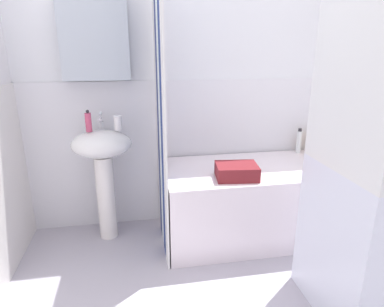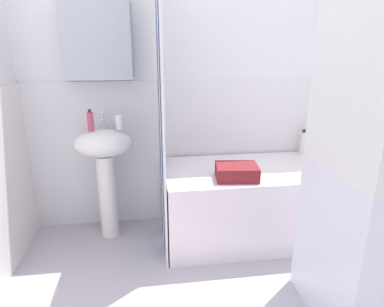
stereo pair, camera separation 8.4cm
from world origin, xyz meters
TOP-DOWN VIEW (x-y plane):
  - wall_back_tiled at (-0.06, 1.26)m, footprint 3.60×0.18m
  - sink at (-0.93, 1.03)m, footprint 0.44×0.34m
  - faucet at (-0.93, 1.11)m, footprint 0.03×0.12m
  - soap_dispenser at (-1.01, 1.02)m, footprint 0.04×0.04m
  - toothbrush_cup at (-0.80, 1.04)m, footprint 0.06×0.06m
  - bathtub at (0.22, 0.87)m, footprint 1.41×0.71m
  - shower_curtain at (-0.51, 0.87)m, footprint 0.01×0.71m
  - body_wash_bottle at (0.82, 1.15)m, footprint 0.07×0.07m
  - conditioner_bottle at (0.71, 1.15)m, footprint 0.04×0.04m
  - towel_folded at (0.00, 0.68)m, footprint 0.31×0.25m

SIDE VIEW (x-z plane):
  - bathtub at x=0.22m, z-range 0.00..0.57m
  - towel_folded at x=0.00m, z-range 0.57..0.67m
  - sink at x=-0.93m, z-range 0.20..1.07m
  - body_wash_bottle at x=0.82m, z-range 0.57..0.76m
  - conditioner_bottle at x=0.71m, z-range 0.57..0.78m
  - toothbrush_cup at x=-0.80m, z-range 0.87..0.97m
  - faucet at x=-0.93m, z-range 0.86..0.99m
  - soap_dispenser at x=-1.01m, z-range 0.86..1.02m
  - shower_curtain at x=-0.51m, z-range 0.00..2.00m
  - wall_back_tiled at x=-0.06m, z-range -0.06..2.34m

